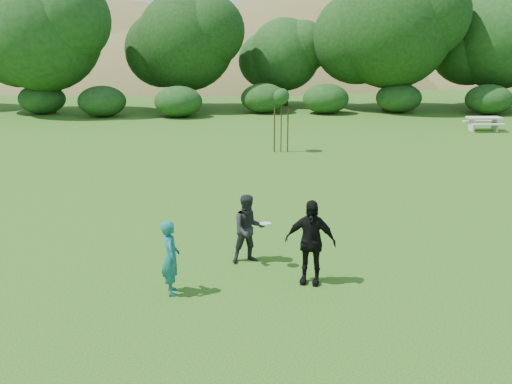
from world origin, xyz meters
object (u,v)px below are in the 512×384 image
Objects in this scene: player_grey at (249,229)px; player_black at (310,242)px; picnic_table at (484,121)px; sapling at (281,98)px; player_teal at (171,258)px.

player_grey is 0.88× the size of player_black.
player_grey is 0.90× the size of picnic_table.
player_grey is at bearing -125.93° from picnic_table.
sapling is 12.95m from picnic_table.
player_teal is 0.87× the size of picnic_table.
sapling is 1.58× the size of picnic_table.
player_black reaches higher than player_teal.
sapling is (0.43, 14.05, 1.50)m from player_black.
player_grey is 13.08m from sapling.
picnic_table is at bearing 39.80° from player_grey.
picnic_table is at bearing 25.30° from sapling.
player_teal is 2.28m from player_grey.
player_black is (2.89, 0.42, 0.14)m from player_teal.
player_teal is 24.91m from picnic_table.
sapling is at bearing 68.15° from player_grey.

